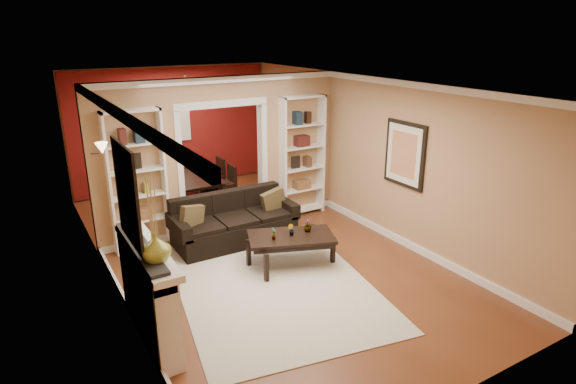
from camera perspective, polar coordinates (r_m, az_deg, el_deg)
floor at (r=8.01m, az=-3.94°, el=-6.83°), size 8.00×8.00×0.00m
ceiling at (r=7.26m, az=-4.43°, el=12.77°), size 8.00×8.00×0.00m
wall_back at (r=11.15m, az=-13.55°, el=7.38°), size 8.00×0.00×8.00m
wall_front at (r=4.56m, az=19.44°, el=-9.83°), size 8.00×0.00×8.00m
wall_left at (r=6.87m, az=-21.16°, el=-0.36°), size 0.00×8.00×8.00m
wall_right at (r=8.72m, az=9.18°, el=4.58°), size 0.00×8.00×8.00m
partition_wall at (r=8.58m, az=-7.80°, el=4.40°), size 4.50×0.15×2.70m
red_back_panel at (r=11.13m, az=-13.49°, el=7.20°), size 4.44×0.04×2.64m
dining_window at (r=11.05m, az=-13.51°, el=8.34°), size 0.78×0.03×0.98m
area_rug at (r=7.00m, az=-1.85°, el=-10.75°), size 3.16×4.00×0.01m
sofa at (r=8.16m, az=-6.37°, el=-3.25°), size 2.10×0.91×0.82m
pillow_left at (r=7.82m, az=-11.33°, el=-2.97°), size 0.43×0.26×0.41m
pillow_right at (r=8.38m, az=-1.73°, el=-1.06°), size 0.43×0.15×0.42m
coffee_table at (r=7.41m, az=0.36°, el=-6.88°), size 1.45×1.11×0.49m
plant_left at (r=7.13m, az=-1.71°, el=-4.90°), size 0.12×0.13×0.21m
plant_center at (r=7.28m, az=0.36°, el=-4.53°), size 0.11×0.12×0.17m
plant_right at (r=7.42m, az=2.35°, el=-3.92°), size 0.16×0.16×0.21m
bookshelf_left at (r=8.02m, az=-17.46°, el=1.20°), size 0.90×0.30×2.30m
bookshelf_right at (r=9.18m, az=1.62°, el=4.23°), size 0.90×0.30×2.30m
fireplace at (r=5.85m, az=-15.96°, el=-11.44°), size 0.32×1.70×1.16m
vase at (r=5.15m, az=-15.43°, el=-6.40°), size 0.35×0.35×0.33m
mirror at (r=5.33m, az=-18.57°, el=-0.31°), size 0.03×0.95×1.10m
wall_sconce at (r=7.28m, az=-21.63°, el=4.57°), size 0.18×0.18×0.22m
framed_art at (r=7.93m, az=13.63°, el=4.36°), size 0.04×0.85×1.05m
dining_table at (r=10.14m, az=-11.26°, el=0.32°), size 1.74×0.97×0.61m
dining_chair_nw at (r=9.67m, az=-13.76°, el=0.07°), size 0.50×0.50×0.88m
dining_chair_ne at (r=10.03m, az=-7.76°, el=0.91°), size 0.46×0.46×0.81m
dining_chair_sw at (r=10.24m, az=-14.74°, el=0.64°), size 0.48×0.48×0.75m
dining_chair_se at (r=10.56m, az=-9.05°, el=1.82°), size 0.51×0.51×0.83m
chandelier at (r=9.82m, az=-11.49°, el=10.01°), size 0.50×0.50×0.30m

